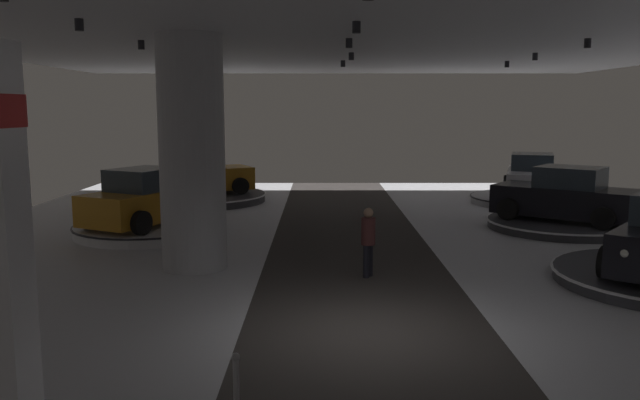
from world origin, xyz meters
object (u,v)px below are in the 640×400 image
at_px(display_car_far_right, 562,196).
at_px(display_car_deep_right, 528,177).
at_px(display_platform_far_right, 560,224).
at_px(display_platform_deep_right, 527,199).
at_px(display_platform_far_left, 147,228).
at_px(display_car_deep_left, 195,175).
at_px(visitor_walking_near, 366,238).
at_px(display_platform_deep_left, 197,197).
at_px(column_left, 189,154).
at_px(display_car_far_left, 145,199).

relative_size(display_car_far_right, display_car_deep_right, 0.97).
bearing_deg(display_platform_far_right, display_platform_deep_right, 82.33).
relative_size(display_platform_far_left, display_car_deep_left, 0.99).
xyz_separation_m(display_car_far_right, display_platform_deep_right, (0.70, 5.44, -0.88)).
relative_size(display_car_deep_left, visitor_walking_near, 2.87).
distance_m(display_platform_deep_left, display_car_deep_left, 0.91).
height_order(display_platform_deep_right, display_car_deep_left, display_car_deep_left).
xyz_separation_m(column_left, display_car_deep_right, (11.47, 10.42, -1.69)).
bearing_deg(display_car_deep_right, display_car_deep_left, 177.74).
bearing_deg(display_car_deep_right, display_car_far_right, -97.44).
distance_m(display_car_far_right, display_platform_deep_left, 14.06).
bearing_deg(display_platform_deep_left, display_platform_far_left, -92.10).
bearing_deg(display_car_deep_right, visitor_walking_near, -123.12).
bearing_deg(column_left, display_platform_deep_right, 42.22).
distance_m(display_car_far_right, visitor_walking_near, 8.84).
bearing_deg(display_car_far_left, display_platform_far_right, 3.90).
bearing_deg(display_car_far_left, column_left, -61.79).
xyz_separation_m(display_platform_deep_left, visitor_walking_near, (6.03, -11.83, 0.72)).
bearing_deg(display_platform_far_left, display_car_far_right, 3.69).
distance_m(display_platform_far_right, display_car_deep_left, 14.05).
relative_size(display_platform_deep_right, display_car_deep_left, 1.04).
bearing_deg(display_car_deep_left, display_car_far_right, -25.26).
distance_m(display_platform_far_left, display_car_far_left, 0.91).
distance_m(column_left, display_car_deep_left, 11.25).
bearing_deg(display_platform_far_left, visitor_walking_near, -38.43).
height_order(column_left, display_platform_deep_left, column_left).
height_order(display_car_far_right, display_platform_deep_left, display_car_far_right).
bearing_deg(display_car_far_left, display_platform_far_left, 63.15).
distance_m(display_platform_deep_right, display_car_deep_right, 0.89).
bearing_deg(column_left, display_platform_far_left, 117.90).
xyz_separation_m(display_platform_deep_left, display_car_deep_left, (-0.03, -0.01, 0.91)).
bearing_deg(display_car_far_right, display_platform_far_right, 142.56).
height_order(column_left, display_car_deep_right, column_left).
relative_size(display_platform_far_right, display_car_far_right, 1.07).
relative_size(display_car_far_right, display_platform_deep_right, 0.93).
height_order(display_platform_far_left, visitor_walking_near, visitor_walking_near).
distance_m(display_car_deep_right, display_platform_deep_left, 13.44).
xyz_separation_m(display_car_far_left, display_platform_deep_left, (0.27, 6.87, -0.90)).
bearing_deg(visitor_walking_near, display_platform_deep_left, 117.01).
bearing_deg(display_car_deep_left, visitor_walking_near, -62.85).
bearing_deg(display_platform_deep_right, display_car_far_right, -97.39).
relative_size(display_car_deep_right, display_platform_deep_left, 0.83).
xyz_separation_m(display_platform_far_right, display_car_far_right, (0.02, -0.02, 0.89)).
height_order(display_car_far_left, display_platform_deep_right, display_car_far_left).
distance_m(column_left, display_car_far_right, 11.96).
bearing_deg(display_platform_deep_left, display_car_far_right, -25.36).
height_order(display_platform_deep_right, display_car_deep_right, display_car_deep_right).
distance_m(column_left, display_platform_far_right, 12.10).
xyz_separation_m(display_platform_far_right, display_platform_deep_left, (-12.66, 5.99, 0.02)).
xyz_separation_m(column_left, display_car_far_right, (10.75, 4.96, -1.70)).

